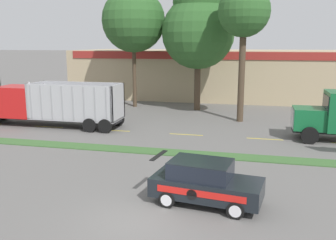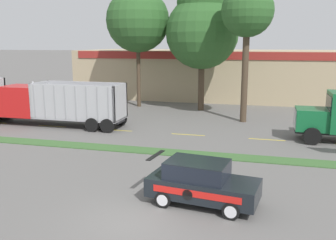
% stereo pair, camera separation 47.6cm
% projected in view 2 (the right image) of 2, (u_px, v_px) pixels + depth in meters
% --- Properties ---
extents(ground_plane, '(600.00, 600.00, 0.00)m').
position_uv_depth(ground_plane, '(132.00, 220.00, 13.67)').
color(ground_plane, slate).
extents(grass_verge, '(120.00, 1.28, 0.06)m').
position_uv_depth(grass_verge, '(183.00, 153.00, 21.82)').
color(grass_verge, '#3D6633').
rests_on(grass_verge, ground_plane).
extents(centre_line_2, '(2.40, 0.14, 0.01)m').
position_uv_depth(centre_line_2, '(52.00, 126.00, 29.09)').
color(centre_line_2, yellow).
rests_on(centre_line_2, ground_plane).
extents(centre_line_3, '(2.40, 0.14, 0.01)m').
position_uv_depth(centre_line_3, '(117.00, 130.00, 27.74)').
color(centre_line_3, yellow).
rests_on(centre_line_3, ground_plane).
extents(centre_line_4, '(2.40, 0.14, 0.01)m').
position_uv_depth(centre_line_4, '(188.00, 135.00, 26.39)').
color(centre_line_4, yellow).
rests_on(centre_line_4, ground_plane).
extents(centre_line_5, '(2.40, 0.14, 0.01)m').
position_uv_depth(centre_line_5, '(267.00, 140.00, 25.04)').
color(centre_line_5, yellow).
rests_on(centre_line_5, ground_plane).
extents(dump_truck_trail, '(11.87, 2.82, 3.50)m').
position_uv_depth(dump_truck_trail, '(38.00, 104.00, 29.46)').
color(dump_truck_trail, black).
rests_on(dump_truck_trail, ground_plane).
extents(rally_car, '(4.57, 2.47, 1.81)m').
position_uv_depth(rally_car, '(201.00, 182.00, 14.88)').
color(rally_car, black).
rests_on(rally_car, ground_plane).
extents(store_building_backdrop, '(35.15, 12.10, 5.52)m').
position_uv_depth(store_building_backdrop, '(230.00, 74.00, 44.69)').
color(store_building_backdrop, tan).
rests_on(store_building_backdrop, ground_plane).
extents(tree_behind_left, '(6.18, 6.18, 13.14)m').
position_uv_depth(tree_behind_left, '(138.00, 14.00, 36.35)').
color(tree_behind_left, '#473828').
rests_on(tree_behind_left, ground_plane).
extents(tree_behind_centre, '(4.10, 4.10, 11.89)m').
position_uv_depth(tree_behind_centre, '(248.00, 7.00, 28.95)').
color(tree_behind_centre, '#473828').
rests_on(tree_behind_centre, ground_plane).
extents(tree_behind_right, '(6.77, 6.77, 12.38)m').
position_uv_depth(tree_behind_right, '(202.00, 25.00, 34.49)').
color(tree_behind_right, '#473828').
rests_on(tree_behind_right, ground_plane).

